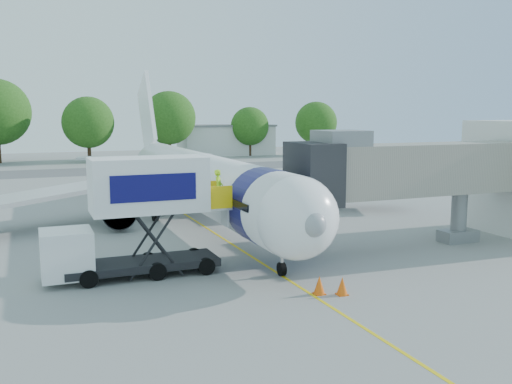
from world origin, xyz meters
name	(u,v)px	position (x,y,z in m)	size (l,w,h in m)	color
ground	(218,235)	(0.00, 0.00, 0.00)	(160.00, 160.00, 0.00)	gray
guidance_line	(218,235)	(0.00, 0.00, 0.01)	(0.15, 70.00, 0.01)	yellow
taxiway_strip	(116,171)	(0.00, 42.00, 0.00)	(120.00, 10.00, 0.01)	#59595B
aircraft	(198,180)	(0.00, 4.12, 2.95)	(34.17, 37.73, 11.35)	white
jet_bridge	(396,171)	(7.99, -7.00, 4.34)	(13.90, 3.20, 6.60)	gray
catering_hiloader	(135,218)	(-6.27, -7.00, 2.76)	(8.50, 2.44, 5.50)	black
ground_tug	(443,288)	(4.26, -15.46, 0.65)	(3.17, 1.71, 1.24)	white
safety_cone_a	(342,286)	(1.16, -12.99, 0.37)	(0.48, 0.48, 0.76)	#EB580C
safety_cone_b	(319,285)	(0.33, -12.55, 0.38)	(0.49, 0.49, 0.78)	#EB580C
outbuilding_right	(226,140)	(22.00, 62.00, 2.66)	(16.40, 7.40, 5.30)	silver
tree_d	(88,122)	(-1.81, 56.22, 5.96)	(7.70, 7.70, 9.82)	#382314
tree_e	(169,118)	(10.78, 57.26, 6.57)	(8.49, 8.49, 10.83)	#382314
tree_f	(250,126)	(25.19, 58.69, 5.08)	(6.57, 6.57, 8.38)	#382314
tree_g	(316,123)	(36.59, 56.04, 5.65)	(7.30, 7.30, 9.31)	#382314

